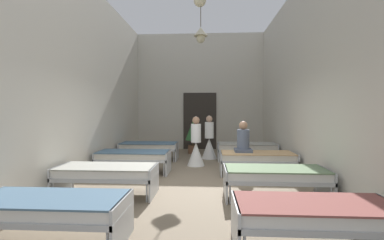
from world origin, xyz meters
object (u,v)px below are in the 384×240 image
bed_right_row_3 (247,147)px  patient_seated_primary (243,141)px  bed_right_row_0 (315,214)px  bed_right_row_1 (275,175)px  bed_left_row_2 (134,156)px  bed_right_row_2 (257,157)px  bed_left_row_3 (149,147)px  nurse_near_aisle (196,148)px  potted_plant (193,133)px  bed_left_row_0 (50,208)px  bed_left_row_1 (107,173)px  nurse_mid_aisle (209,143)px

bed_right_row_3 → patient_seated_primary: patient_seated_primary is taller
bed_right_row_0 → patient_seated_primary: patient_seated_primary is taller
bed_right_row_1 → bed_left_row_2: same height
bed_right_row_0 → bed_right_row_3: same height
patient_seated_primary → bed_right_row_1: bearing=-79.8°
bed_right_row_1 → bed_right_row_3: 3.80m
bed_right_row_2 → bed_left_row_3: size_ratio=1.00×
nurse_near_aisle → potted_plant: size_ratio=1.17×
bed_left_row_0 → potted_plant: 7.26m
bed_left_row_0 → bed_right_row_3: size_ratio=1.00×
bed_left_row_3 → patient_seated_primary: bearing=-32.8°
bed_left_row_2 → bed_left_row_3: (0.00, 1.90, 0.00)m
bed_left_row_1 → bed_left_row_3: (0.00, 3.80, 0.00)m
nurse_near_aisle → patient_seated_primary: size_ratio=1.86×
bed_left_row_0 → nurse_mid_aisle: nurse_mid_aisle is taller
bed_left_row_3 → potted_plant: (1.38, 1.42, 0.34)m
bed_right_row_3 → nurse_mid_aisle: size_ratio=1.28×
bed_left_row_3 → nurse_near_aisle: bearing=-29.1°
bed_right_row_2 → bed_left_row_0: bearing=-130.4°
bed_right_row_1 → bed_left_row_1: bearing=180.0°
bed_left_row_0 → bed_left_row_3: same height
bed_left_row_2 → bed_right_row_3: bearing=30.4°
nurse_near_aisle → patient_seated_primary: bearing=-17.3°
bed_left_row_2 → bed_right_row_3: same height
bed_left_row_1 → bed_right_row_2: bearing=30.4°
potted_plant → bed_right_row_2: bearing=-60.9°
bed_right_row_2 → bed_left_row_1: bearing=-149.6°
bed_right_row_2 → bed_right_row_3: same height
bed_left_row_1 → bed_right_row_1: size_ratio=1.00×
bed_left_row_0 → bed_right_row_2: size_ratio=1.00×
bed_right_row_1 → nurse_near_aisle: (-1.62, 2.90, 0.09)m
bed_right_row_1 → patient_seated_primary: bearing=100.2°
bed_left_row_3 → bed_right_row_3: bearing=0.0°
bed_left_row_2 → bed_right_row_3: size_ratio=1.00×
nurse_mid_aisle → bed_left_row_1: bearing=168.5°
bed_right_row_1 → bed_left_row_2: (-3.23, 1.90, 0.00)m
bed_left_row_1 → bed_left_row_3: same height
bed_left_row_2 → potted_plant: size_ratio=1.50×
bed_right_row_1 → bed_left_row_3: bearing=130.4°
patient_seated_primary → potted_plant: (-1.50, 3.28, -0.09)m
bed_left_row_0 → bed_right_row_2: same height
bed_right_row_1 → patient_seated_primary: (-0.35, 1.94, 0.43)m
bed_left_row_0 → nurse_near_aisle: 5.07m
bed_left_row_2 → nurse_mid_aisle: size_ratio=1.28×
bed_right_row_0 → patient_seated_primary: size_ratio=2.37×
bed_right_row_0 → nurse_mid_aisle: nurse_mid_aisle is taller
bed_left_row_3 → nurse_near_aisle: (1.61, -0.90, 0.09)m
bed_left_row_1 → potted_plant: bearing=75.2°
nurse_mid_aisle → nurse_near_aisle: bearing=176.4°
bed_right_row_2 → bed_right_row_0: bearing=-90.0°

